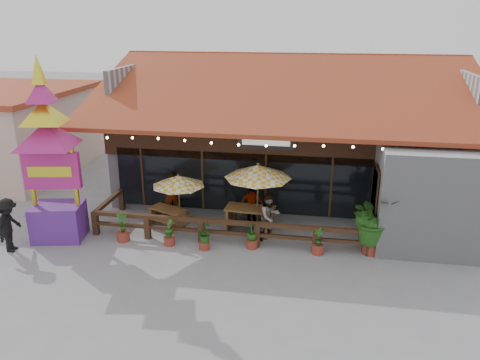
% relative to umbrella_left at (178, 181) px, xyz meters
% --- Properties ---
extents(ground, '(100.00, 100.00, 0.00)m').
position_rel_umbrella_left_xyz_m(ground, '(3.62, -0.66, -1.86)').
color(ground, gray).
rests_on(ground, ground).
extents(restaurant_building, '(15.50, 14.73, 6.09)m').
position_rel_umbrella_left_xyz_m(restaurant_building, '(3.88, 5.95, 0.35)').
color(restaurant_building, '#ABABB0').
rests_on(restaurant_building, ground).
extents(patio_railing, '(10.00, 2.60, 0.92)m').
position_rel_umbrella_left_xyz_m(patio_railing, '(1.37, -0.93, -1.24)').
color(patio_railing, '#422917').
rests_on(patio_railing, ground).
extents(umbrella_left, '(2.06, 2.06, 2.13)m').
position_rel_umbrella_left_xyz_m(umbrella_left, '(0.00, 0.00, 0.00)').
color(umbrella_left, brown).
rests_on(umbrella_left, ground).
extents(umbrella_right, '(2.66, 2.66, 2.64)m').
position_rel_umbrella_left_xyz_m(umbrella_right, '(2.95, 0.23, 0.45)').
color(umbrella_right, brown).
rests_on(umbrella_right, ground).
extents(picnic_table_left, '(1.78, 1.68, 0.68)m').
position_rel_umbrella_left_xyz_m(picnic_table_left, '(-0.50, 0.08, -1.40)').
color(picnic_table_left, brown).
rests_on(picnic_table_left, ground).
extents(picnic_table_right, '(1.93, 1.70, 0.88)m').
position_rel_umbrella_left_xyz_m(picnic_table_right, '(2.67, 0.22, -1.26)').
color(picnic_table_right, brown).
rests_on(picnic_table_right, ground).
extents(thai_sign_tower, '(3.01, 3.01, 6.99)m').
position_rel_umbrella_left_xyz_m(thai_sign_tower, '(-4.02, -1.67, 1.84)').
color(thai_sign_tower, '#592589').
rests_on(thai_sign_tower, ground).
extents(tropical_plant, '(1.91, 1.79, 2.12)m').
position_rel_umbrella_left_xyz_m(tropical_plant, '(6.99, -0.99, -0.64)').
color(tropical_plant, maroon).
rests_on(tropical_plant, ground).
extents(diner_a, '(0.76, 0.63, 1.80)m').
position_rel_umbrella_left_xyz_m(diner_a, '(-0.63, 1.03, -0.96)').
color(diner_a, '#371E11').
rests_on(diner_a, ground).
extents(diner_b, '(1.07, 1.06, 1.74)m').
position_rel_umbrella_left_xyz_m(diner_b, '(3.48, -0.46, -0.98)').
color(diner_b, '#371E11').
rests_on(diner_b, ground).
extents(diner_c, '(0.96, 0.46, 1.58)m').
position_rel_umbrella_left_xyz_m(diner_c, '(2.68, 0.72, -1.06)').
color(diner_c, '#371E11').
rests_on(diner_c, ground).
extents(pedestrian, '(0.84, 1.30, 1.90)m').
position_rel_umbrella_left_xyz_m(pedestrian, '(-5.14, -2.85, -0.91)').
color(pedestrian, black).
rests_on(pedestrian, ground).
extents(planter_a, '(0.44, 0.44, 1.08)m').
position_rel_umbrella_left_xyz_m(planter_a, '(-1.67, -1.51, -1.40)').
color(planter_a, maroon).
rests_on(planter_a, ground).
extents(planter_b, '(0.38, 0.39, 0.94)m').
position_rel_umbrella_left_xyz_m(planter_b, '(0.06, -1.54, -1.43)').
color(planter_b, maroon).
rests_on(planter_b, ground).
extents(planter_c, '(0.69, 0.71, 0.89)m').
position_rel_umbrella_left_xyz_m(planter_c, '(1.35, -1.66, -1.35)').
color(planter_c, maroon).
rests_on(planter_c, ground).
extents(planter_d, '(0.49, 0.49, 0.95)m').
position_rel_umbrella_left_xyz_m(planter_d, '(2.96, -1.29, -1.40)').
color(planter_d, maroon).
rests_on(planter_d, ground).
extents(planter_e, '(0.41, 0.39, 0.95)m').
position_rel_umbrella_left_xyz_m(planter_e, '(5.23, -1.33, -1.46)').
color(planter_e, maroon).
rests_on(planter_e, ground).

